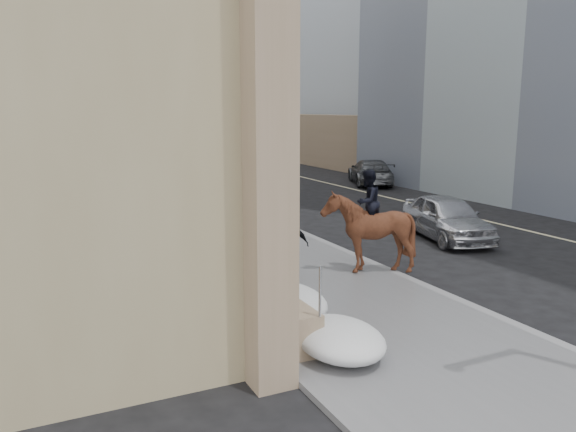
% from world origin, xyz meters
% --- Properties ---
extents(ground, '(140.00, 140.00, 0.00)m').
position_xyz_m(ground, '(0.00, 0.00, 0.00)').
color(ground, black).
rests_on(ground, ground).
extents(sidewalk, '(5.00, 80.00, 0.12)m').
position_xyz_m(sidewalk, '(0.00, 10.00, 0.06)').
color(sidewalk, '#58595B').
rests_on(sidewalk, ground).
extents(curb, '(0.24, 80.00, 0.12)m').
position_xyz_m(curb, '(2.62, 10.00, 0.06)').
color(curb, slate).
rests_on(curb, ground).
extents(lane_line, '(0.15, 70.00, 0.01)m').
position_xyz_m(lane_line, '(10.50, 10.00, 0.01)').
color(lane_line, '#BFB78C').
rests_on(lane_line, ground).
extents(limestone_building, '(6.10, 44.00, 18.00)m').
position_xyz_m(limestone_building, '(-5.26, 19.96, 8.90)').
color(limestone_building, '#91825F').
rests_on(limestone_building, ground).
extents(far_podium, '(2.00, 80.00, 4.00)m').
position_xyz_m(far_podium, '(15.50, 10.00, 2.00)').
color(far_podium, '#877257').
rests_on(far_podium, ground).
extents(bg_building_mid, '(30.00, 12.00, 28.00)m').
position_xyz_m(bg_building_mid, '(4.00, 60.00, 14.00)').
color(bg_building_mid, slate).
rests_on(bg_building_mid, ground).
extents(bg_building_far, '(24.00, 12.00, 20.00)m').
position_xyz_m(bg_building_far, '(-6.00, 72.00, 10.00)').
color(bg_building_far, gray).
rests_on(bg_building_far, ground).
extents(streetlight_mid, '(1.71, 0.24, 8.00)m').
position_xyz_m(streetlight_mid, '(2.74, 14.00, 4.58)').
color(streetlight_mid, '#2D2D30').
rests_on(streetlight_mid, ground).
extents(streetlight_far, '(1.71, 0.24, 8.00)m').
position_xyz_m(streetlight_far, '(2.74, 34.00, 4.58)').
color(streetlight_far, '#2D2D30').
rests_on(streetlight_far, ground).
extents(traffic_signal, '(4.10, 0.22, 6.00)m').
position_xyz_m(traffic_signal, '(2.07, 22.00, 4.00)').
color(traffic_signal, '#2D2D30').
rests_on(traffic_signal, ground).
extents(snow_bank, '(1.70, 18.10, 0.76)m').
position_xyz_m(snow_bank, '(-1.42, 8.11, 0.47)').
color(snow_bank, silver).
rests_on(snow_bank, sidewalk).
extents(mounted_horse_left, '(1.47, 2.59, 2.70)m').
position_xyz_m(mounted_horse_left, '(-1.86, 1.51, 1.22)').
color(mounted_horse_left, '#462015').
rests_on(mounted_horse_left, sidewalk).
extents(mounted_horse_right, '(2.46, 2.56, 2.76)m').
position_xyz_m(mounted_horse_right, '(1.95, 2.18, 1.31)').
color(mounted_horse_right, '#402012').
rests_on(mounted_horse_right, sidewalk).
extents(pedestrian, '(0.99, 0.72, 1.56)m').
position_xyz_m(pedestrian, '(0.04, 2.93, 0.90)').
color(pedestrian, black).
rests_on(pedestrian, sidewalk).
extents(car_silver, '(2.88, 4.80, 1.53)m').
position_xyz_m(car_silver, '(6.86, 4.71, 0.76)').
color(car_silver, '#B7B8BF').
rests_on(car_silver, ground).
extents(car_grey, '(4.00, 5.61, 1.51)m').
position_xyz_m(car_grey, '(12.49, 17.86, 0.75)').
color(car_grey, '#4F5156').
rests_on(car_grey, ground).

